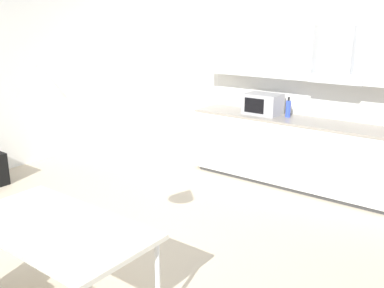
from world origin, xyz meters
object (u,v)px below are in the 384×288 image
at_px(bottle_blue, 288,109).
at_px(dining_table, 56,230).
at_px(pendant_lamp, 41,82).
at_px(microwave, 263,104).

bearing_deg(bottle_blue, dining_table, -92.08).
bearing_deg(pendant_lamp, bottle_blue, 87.92).
distance_m(microwave, pendant_lamp, 3.60).
distance_m(dining_table, pendant_lamp, 1.07).
relative_size(bottle_blue, dining_table, 0.18).
xyz_separation_m(bottle_blue, pendant_lamp, (-0.13, -3.56, 0.73)).
xyz_separation_m(microwave, bottle_blue, (0.36, 0.04, -0.03)).
xyz_separation_m(microwave, pendant_lamp, (0.23, -3.53, 0.70)).
distance_m(microwave, bottle_blue, 0.36).
bearing_deg(microwave, pendant_lamp, -86.30).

